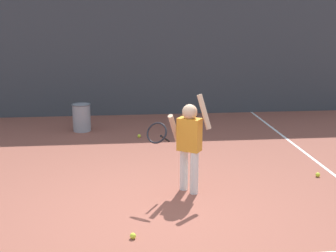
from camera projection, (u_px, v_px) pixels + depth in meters
name	position (u px, v px, depth m)	size (l,w,h in m)	color
ground_plane	(155.00, 213.00, 5.47)	(20.00, 20.00, 0.00)	brown
court_line_sideline	(335.00, 176.00, 6.71)	(0.05, 9.00, 0.00)	white
back_fence_windscreen	(137.00, 40.00, 10.35)	(12.28, 0.08, 3.52)	#383D42
fence_post_1	(48.00, 37.00, 10.19)	(0.09, 0.09, 3.67)	slate
fence_post_2	(222.00, 36.00, 10.58)	(0.09, 0.09, 3.67)	slate
tennis_player	(188.00, 140.00, 5.94)	(0.89, 0.53, 1.35)	silver
ball_hopper	(82.00, 117.00, 9.20)	(0.38, 0.38, 0.56)	gray
tennis_ball_0	(139.00, 136.00, 8.76)	(0.07, 0.07, 0.07)	#CCE033
tennis_ball_2	(318.00, 175.00, 6.66)	(0.07, 0.07, 0.07)	#CCE033
tennis_ball_3	(133.00, 236.00, 4.83)	(0.07, 0.07, 0.07)	#CCE033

